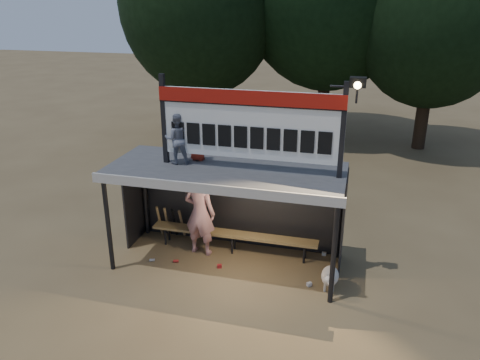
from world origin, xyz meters
name	(u,v)px	position (x,y,z in m)	size (l,w,h in m)	color
ground	(227,263)	(0.00, 0.00, 0.00)	(80.00, 80.00, 0.00)	brown
player	(200,213)	(-0.73, 0.30, 1.02)	(0.75, 0.49, 2.05)	silver
child_a	(177,139)	(-1.07, -0.02, 2.87)	(0.53, 0.42, 1.10)	slate
child_b	(198,141)	(-0.73, 0.30, 2.75)	(0.42, 0.28, 0.87)	#9F2818
dugout_shelter	(229,184)	(0.00, 0.24, 1.85)	(5.10, 2.08, 2.32)	#414144
scoreboard_assembly	(252,123)	(0.56, -0.01, 3.32)	(4.10, 0.27, 1.99)	black
bench	(233,235)	(0.00, 0.55, 0.43)	(4.00, 0.35, 0.48)	olive
tree_left	(200,3)	(-4.00, 10.00, 5.51)	(6.46, 6.46, 9.27)	#312315
tree_right	(437,12)	(5.00, 10.50, 5.19)	(6.08, 6.08, 8.72)	#2E2014
dog	(330,276)	(2.34, -0.42, 0.28)	(0.36, 0.81, 0.49)	white
bats	(171,222)	(-1.71, 0.82, 0.43)	(0.67, 0.35, 0.84)	olive
litter	(237,265)	(0.27, -0.09, 0.04)	(3.92, 1.45, 0.08)	#AD1D1F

